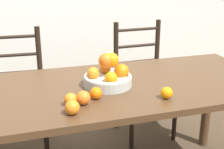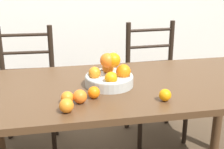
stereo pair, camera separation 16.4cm
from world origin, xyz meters
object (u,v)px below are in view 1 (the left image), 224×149
Objects in this scene: orange_loose_0 at (72,107)px; orange_loose_2 at (96,93)px; orange_loose_3 at (167,93)px; orange_loose_1 at (83,98)px; orange_loose_4 at (71,99)px; chair_left at (16,96)px; chair_right at (143,82)px; fruit_bowl at (108,76)px.

orange_loose_2 is at bearing 43.53° from orange_loose_0.
orange_loose_0 is 0.49m from orange_loose_3.
orange_loose_4 is (-0.06, 0.01, -0.00)m from orange_loose_1.
orange_loose_2 is (0.15, 0.14, -0.00)m from orange_loose_0.
orange_loose_4 is 0.07× the size of chair_left.
chair_right is at bearing 52.12° from orange_loose_1.
orange_loose_0 is at bearing -136.47° from orange_loose_2.
chair_right reaches higher than fruit_bowl.
chair_left is at bearing 104.48° from orange_loose_0.
chair_left is at bearing 126.91° from fruit_bowl.
fruit_bowl is at bearing 39.30° from orange_loose_4.
orange_loose_0 reaches higher than orange_loose_4.
orange_loose_4 is 0.07× the size of chair_right.
orange_loose_2 is at bearing -61.76° from chair_left.
orange_loose_3 is 0.06× the size of chair_right.
chair_right reaches higher than orange_loose_0.
orange_loose_1 is 0.07× the size of chair_right.
orange_loose_3 is (0.41, -0.05, -0.00)m from orange_loose_1.
orange_loose_4 reaches higher than orange_loose_3.
chair_right is at bearing 52.12° from orange_loose_0.
orange_loose_0 reaches higher than orange_loose_2.
fruit_bowl is 0.35m from orange_loose_3.
orange_loose_3 is (0.48, 0.04, -0.00)m from orange_loose_0.
orange_loose_1 is at bearing -5.25° from orange_loose_4.
orange_loose_2 is 0.98m from chair_left.
chair_right is (0.28, 0.94, -0.31)m from orange_loose_3.
chair_left is at bearing 177.78° from chair_right.
orange_loose_4 is at bearing -140.70° from fruit_bowl.
orange_loose_3 is at bearing -16.63° from orange_loose_2.
chair_right is (0.75, 0.88, -0.31)m from orange_loose_4.
orange_loose_2 is (-0.11, -0.16, -0.03)m from fruit_bowl.
orange_loose_2 is at bearing 17.08° from orange_loose_4.
chair_right is (1.01, 0.00, 0.00)m from chair_left.
fruit_bowl is at bearing 55.11° from orange_loose_2.
chair_left is 1.00× the size of chair_right.
chair_left is (-0.74, 0.94, -0.31)m from orange_loose_3.
orange_loose_1 is at bearing -147.65° from orange_loose_2.
orange_loose_4 is at bearing 84.28° from orange_loose_0.
orange_loose_1 is 0.99m from chair_left.
orange_loose_1 is at bearing 172.55° from orange_loose_3.
fruit_bowl is 0.20m from orange_loose_2.
orange_loose_0 is at bearing -127.90° from orange_loose_1.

